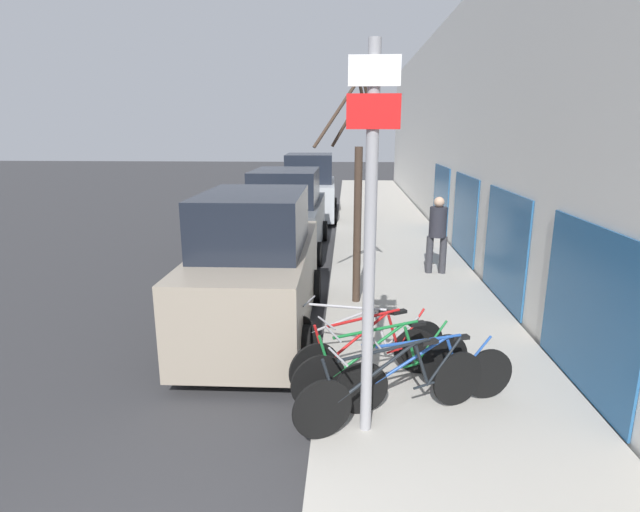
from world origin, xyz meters
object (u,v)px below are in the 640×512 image
object	(u,v)px
bicycle_4	(355,338)
street_tree	(357,201)
parked_car_2	(310,190)
pedestrian_near	(438,230)
bicycle_0	(394,388)
bicycle_1	(427,376)
bicycle_3	(371,352)
bicycle_2	(385,366)
signpost	(370,238)
parked_car_1	(287,215)
parked_car_0	(257,270)

from	to	relation	value
bicycle_4	street_tree	size ratio (longest dim) A/B	0.52
bicycle_4	parked_car_2	world-z (taller)	parked_car_2
pedestrian_near	bicycle_0	bearing A→B (deg)	-100.71
bicycle_4	parked_car_2	xyz separation A→B (m)	(-1.55, 12.35, 0.55)
bicycle_1	bicycle_4	bearing A→B (deg)	22.47
parked_car_2	pedestrian_near	bearing A→B (deg)	-68.22
bicycle_3	street_tree	size ratio (longest dim) A/B	0.47
bicycle_2	parked_car_2	xyz separation A→B (m)	(-1.88, 13.20, 0.53)
bicycle_2	parked_car_2	size ratio (longest dim) A/B	0.49
signpost	parked_car_1	xyz separation A→B (m)	(-1.85, 8.46, -1.21)
parked_car_1	pedestrian_near	xyz separation A→B (m)	(3.60, -2.37, 0.12)
parked_car_2	bicycle_4	bearing A→B (deg)	-84.65
bicycle_2	bicycle_4	size ratio (longest dim) A/B	0.98
street_tree	bicycle_1	bearing A→B (deg)	-78.22
bicycle_2	street_tree	xyz separation A→B (m)	(-0.29, 3.46, 1.47)
pedestrian_near	street_tree	bearing A→B (deg)	-129.67
bicycle_1	street_tree	distance (m)	4.00
signpost	bicycle_1	distance (m)	1.91
bicycle_0	pedestrian_near	world-z (taller)	pedestrian_near
signpost	parked_car_2	distance (m)	14.02
bicycle_1	bicycle_3	distance (m)	0.82
bicycle_0	bicycle_4	xyz separation A→B (m)	(-0.40, 1.35, -0.02)
bicycle_4	parked_car_2	distance (m)	12.46
bicycle_2	parked_car_1	world-z (taller)	parked_car_1
bicycle_0	bicycle_3	distance (m)	0.91
bicycle_0	parked_car_1	bearing A→B (deg)	-11.15
parked_car_0	pedestrian_near	bearing A→B (deg)	42.13
parked_car_0	signpost	bearing A→B (deg)	-60.87
signpost	bicycle_4	world-z (taller)	signpost
bicycle_0	bicycle_2	distance (m)	0.50
bicycle_3	street_tree	world-z (taller)	street_tree
pedestrian_near	street_tree	world-z (taller)	street_tree
bicycle_2	street_tree	size ratio (longest dim) A/B	0.51
bicycle_4	pedestrian_near	xyz separation A→B (m)	(1.85, 4.57, 0.61)
bicycle_0	parked_car_2	xyz separation A→B (m)	(-1.95, 13.70, 0.53)
bicycle_2	pedestrian_near	bearing A→B (deg)	-39.16
parked_car_0	parked_car_2	distance (m)	10.93
parked_car_0	parked_car_1	size ratio (longest dim) A/B	0.96
bicycle_2	parked_car_2	distance (m)	13.34
parked_car_2	pedestrian_near	world-z (taller)	parked_car_2
bicycle_3	bicycle_4	bearing A→B (deg)	-6.43
bicycle_0	parked_car_1	xyz separation A→B (m)	(-2.16, 8.29, 0.48)
signpost	bicycle_4	xyz separation A→B (m)	(-0.09, 1.52, -1.71)
bicycle_0	street_tree	xyz separation A→B (m)	(-0.36, 3.96, 1.47)
bicycle_2	bicycle_3	world-z (taller)	bicycle_2
bicycle_0	parked_car_1	distance (m)	8.58
bicycle_4	bicycle_2	bearing A→B (deg)	-142.73
pedestrian_near	street_tree	xyz separation A→B (m)	(-1.81, -1.96, 0.88)
parked_car_1	parked_car_2	size ratio (longest dim) A/B	1.08
bicycle_1	signpost	bearing A→B (deg)	109.92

